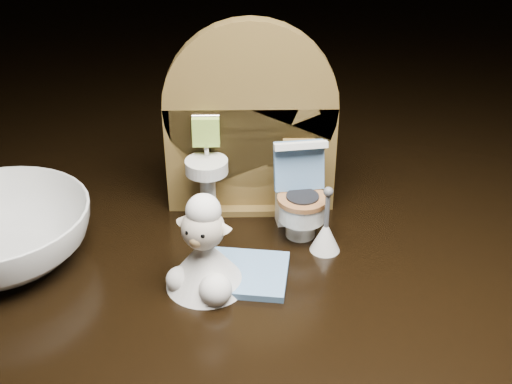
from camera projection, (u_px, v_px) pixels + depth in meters
backdrop_panel at (250, 131)px, 0.48m from camera, size 0.13×0.05×0.15m
toy_toilet at (300, 200)px, 0.47m from camera, size 0.04×0.05×0.07m
bath_mat at (241, 273)px, 0.43m from camera, size 0.07×0.06×0.00m
toilet_brush at (326, 234)px, 0.46m from camera, size 0.02×0.02×0.05m
plush_lamb at (205, 256)px, 0.42m from camera, size 0.05×0.06×0.07m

